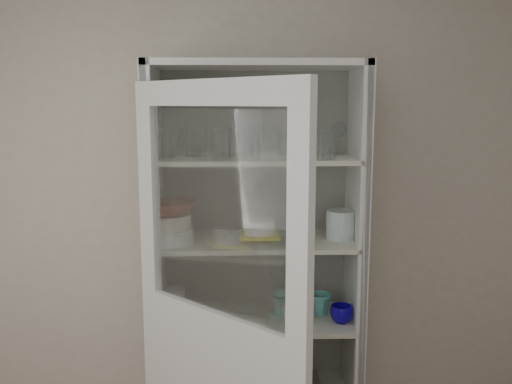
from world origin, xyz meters
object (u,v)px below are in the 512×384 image
(goblet_3, at_px, (338,137))
(teal_jar, at_px, (283,304))
(measuring_cups, at_px, (209,316))
(tin_box, at_px, (298,383))
(mug_blue, at_px, (341,314))
(goblet_2, at_px, (312,138))
(grey_bowl_stack, at_px, (341,225))
(goblet_1, at_px, (237,139))
(yellow_trivet, at_px, (259,235))
(mug_teal, at_px, (319,304))
(pantry_cabinet, at_px, (256,297))
(mug_white, at_px, (292,314))
(plate_stack_front, at_px, (170,235))
(glass_platter, at_px, (259,238))
(white_ramekin, at_px, (259,227))
(cupboard_door, at_px, (217,365))
(plate_stack_back, at_px, (174,229))
(terracotta_bowl, at_px, (169,208))
(white_canister, at_px, (174,303))
(goblet_0, at_px, (178,139))
(cream_bowl, at_px, (169,221))

(goblet_3, xyz_separation_m, teal_jar, (-0.28, -0.09, -0.83))
(measuring_cups, bearing_deg, tin_box, 7.20)
(mug_blue, height_order, measuring_cups, mug_blue)
(goblet_2, height_order, grey_bowl_stack, goblet_2)
(teal_jar, bearing_deg, goblet_1, 160.72)
(yellow_trivet, distance_m, mug_teal, 0.48)
(pantry_cabinet, distance_m, mug_white, 0.23)
(plate_stack_front, height_order, glass_platter, plate_stack_front)
(pantry_cabinet, bearing_deg, white_ramekin, -81.92)
(glass_platter, relative_size, measuring_cups, 3.42)
(cupboard_door, relative_size, mug_teal, 17.22)
(grey_bowl_stack, bearing_deg, mug_teal, 158.46)
(goblet_2, distance_m, grey_bowl_stack, 0.45)
(white_ramekin, height_order, grey_bowl_stack, grey_bowl_stack)
(mug_teal, bearing_deg, plate_stack_back, 158.89)
(terracotta_bowl, bearing_deg, mug_teal, 6.32)
(grey_bowl_stack, relative_size, measuring_cups, 1.40)
(terracotta_bowl, height_order, tin_box, terracotta_bowl)
(glass_platter, distance_m, measuring_cups, 0.46)
(goblet_1, height_order, goblet_2, goblet_2)
(mug_teal, bearing_deg, white_ramekin, 175.12)
(goblet_2, bearing_deg, tin_box, -125.63)
(cupboard_door, bearing_deg, plate_stack_back, 153.78)
(mug_white, bearing_deg, pantry_cabinet, 129.20)
(pantry_cabinet, xyz_separation_m, goblet_3, (0.41, 0.04, 0.81))
(yellow_trivet, relative_size, tin_box, 0.89)
(goblet_1, relative_size, goblet_3, 0.88)
(white_ramekin, height_order, teal_jar, white_ramekin)
(terracotta_bowl, height_order, mug_blue, terracotta_bowl)
(goblet_1, height_order, white_ramekin, goblet_1)
(pantry_cabinet, bearing_deg, measuring_cups, -154.56)
(mug_white, height_order, white_canister, white_canister)
(cupboard_door, distance_m, yellow_trivet, 0.67)
(glass_platter, xyz_separation_m, mug_blue, (0.40, -0.05, -0.37))
(mug_teal, height_order, white_canister, white_canister)
(pantry_cabinet, relative_size, terracotta_bowl, 8.34)
(pantry_cabinet, height_order, tin_box, pantry_cabinet)
(goblet_1, relative_size, teal_jar, 1.31)
(plate_stack_back, xyz_separation_m, yellow_trivet, (0.42, -0.13, -0.00))
(goblet_0, xyz_separation_m, glass_platter, (0.39, -0.13, -0.47))
(glass_platter, height_order, white_ramekin, white_ramekin)
(pantry_cabinet, xyz_separation_m, plate_stack_back, (-0.41, 0.03, 0.35))
(plate_stack_front, bearing_deg, terracotta_bowl, 180.00)
(goblet_2, distance_m, white_ramekin, 0.51)
(cream_bowl, bearing_deg, plate_stack_back, 90.00)
(goblet_0, xyz_separation_m, white_ramekin, (0.39, -0.13, -0.41))
(terracotta_bowl, bearing_deg, mug_blue, -1.64)
(goblet_1, relative_size, glass_platter, 0.44)
(goblet_0, bearing_deg, tin_box, -7.91)
(cupboard_door, xyz_separation_m, mug_teal, (0.49, 0.55, 0.04))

